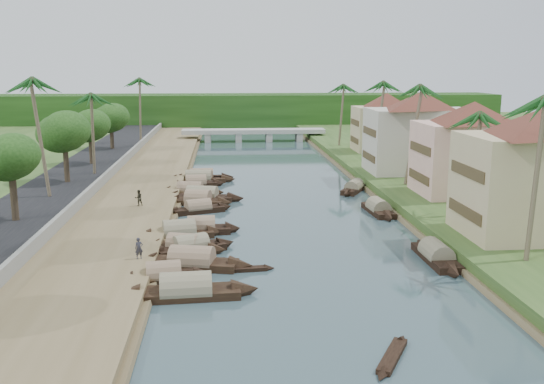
{
  "coord_description": "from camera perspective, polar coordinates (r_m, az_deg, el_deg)",
  "views": [
    {
      "loc": [
        -5.95,
        -47.13,
        14.36
      ],
      "look_at": [
        -1.14,
        12.55,
        2.0
      ],
      "focal_mm": 40.0,
      "sensor_mm": 36.0,
      "label": 1
    }
  ],
  "objects": [
    {
      "name": "sampan_4",
      "position": [
        48.77,
        -8.32,
        -5.08
      ],
      "size": [
        7.34,
        3.52,
        2.07
      ],
      "rotation": [
        0.0,
        0.0,
        -0.28
      ],
      "color": "black",
      "rests_on": "ground"
    },
    {
      "name": "sampan_9",
      "position": [
        66.99,
        -6.58,
        -0.42
      ],
      "size": [
        9.8,
        4.01,
        2.4
      ],
      "rotation": [
        0.0,
        0.0,
        -0.23
      ],
      "color": "black",
      "rests_on": "ground"
    },
    {
      "name": "palm_8",
      "position": [
        109.12,
        -12.47,
        10.18
      ],
      "size": [
        3.2,
        3.2,
        12.46
      ],
      "color": "brown",
      "rests_on": "ground"
    },
    {
      "name": "tree_2",
      "position": [
        55.99,
        -23.4,
        2.91
      ],
      "size": [
        4.53,
        4.53,
        7.33
      ],
      "color": "#453727",
      "rests_on": "ground"
    },
    {
      "name": "building_near",
      "position": [
        52.18,
        24.03,
        1.85
      ],
      "size": [
        14.85,
        14.85,
        10.2
      ],
      "color": "tan",
      "rests_on": "right_bank"
    },
    {
      "name": "retaining_wall",
      "position": [
        69.85,
        -16.29,
        0.46
      ],
      "size": [
        0.4,
        180.0,
        1.1
      ],
      "primitive_type": "cube",
      "color": "gray",
      "rests_on": "left_bank"
    },
    {
      "name": "ground",
      "position": [
        49.63,
        2.49,
        -5.17
      ],
      "size": [
        220.0,
        220.0,
        0.0
      ],
      "primitive_type": "plane",
      "color": "#364B51",
      "rests_on": "ground"
    },
    {
      "name": "canoe_1",
      "position": [
        43.87,
        -2.54,
        -7.32
      ],
      "size": [
        4.41,
        1.13,
        0.71
      ],
      "rotation": [
        0.0,
        0.0,
        0.1
      ],
      "color": "black",
      "rests_on": "ground"
    },
    {
      "name": "palm_5",
      "position": [
        64.81,
        -21.08,
        9.56
      ],
      "size": [
        3.2,
        3.2,
        13.3
      ],
      "color": "brown",
      "rests_on": "ground"
    },
    {
      "name": "sampan_10",
      "position": [
        70.13,
        -7.71,
        0.09
      ],
      "size": [
        8.3,
        3.16,
        2.24
      ],
      "rotation": [
        0.0,
        0.0,
        -0.18
      ],
      "color": "black",
      "rests_on": "ground"
    },
    {
      "name": "treeline",
      "position": [
        147.61,
        -2.3,
        7.63
      ],
      "size": [
        120.0,
        14.0,
        8.0
      ],
      "color": "#18390F",
      "rests_on": "ground"
    },
    {
      "name": "palm_0",
      "position": [
        44.1,
        23.99,
        7.58
      ],
      "size": [
        3.2,
        3.2,
        12.62
      ],
      "color": "brown",
      "rests_on": "ground"
    },
    {
      "name": "sampan_3",
      "position": [
        48.4,
        -7.64,
        -5.19
      ],
      "size": [
        7.65,
        4.62,
        2.09
      ],
      "rotation": [
        0.0,
        0.0,
        0.43
      ],
      "color": "black",
      "rests_on": "ground"
    },
    {
      "name": "sampan_2",
      "position": [
        44.83,
        -7.54,
        -6.56
      ],
      "size": [
        9.47,
        3.91,
        2.42
      ],
      "rotation": [
        0.0,
        0.0,
        -0.23
      ],
      "color": "black",
      "rests_on": "ground"
    },
    {
      "name": "sampan_6",
      "position": [
        52.58,
        -8.72,
        -3.85
      ],
      "size": [
        8.24,
        3.37,
        2.38
      ],
      "rotation": [
        0.0,
        0.0,
        0.2
      ],
      "color": "black",
      "rests_on": "ground"
    },
    {
      "name": "sampan_16",
      "position": [
        71.91,
        7.73,
        0.37
      ],
      "size": [
        5.06,
        7.69,
        1.97
      ],
      "rotation": [
        0.0,
        0.0,
        1.08
      ],
      "color": "black",
      "rests_on": "ground"
    },
    {
      "name": "sampan_13",
      "position": [
        78.74,
        -6.62,
        1.39
      ],
      "size": [
        8.64,
        2.28,
        2.33
      ],
      "rotation": [
        0.0,
        0.0,
        0.05
      ],
      "color": "black",
      "rests_on": "ground"
    },
    {
      "name": "palm_7",
      "position": [
        104.34,
        6.52,
        9.79
      ],
      "size": [
        3.2,
        3.2,
        11.67
      ],
      "color": "brown",
      "rests_on": "ground"
    },
    {
      "name": "sampan_1",
      "position": [
        42.26,
        -10.17,
        -7.8
      ],
      "size": [
        7.04,
        2.5,
        2.07
      ],
      "rotation": [
        0.0,
        0.0,
        0.14
      ],
      "color": "black",
      "rests_on": "ground"
    },
    {
      "name": "sampan_0",
      "position": [
        39.31,
        -8.09,
        -9.23
      ],
      "size": [
        9.65,
        2.53,
        2.47
      ],
      "rotation": [
        0.0,
        0.0,
        0.06
      ],
      "color": "black",
      "rests_on": "ground"
    },
    {
      "name": "left_bank",
      "position": [
        69.3,
        -12.85,
        -0.25
      ],
      "size": [
        10.0,
        180.0,
        0.8
      ],
      "primitive_type": "cube",
      "color": "brown",
      "rests_on": "ground"
    },
    {
      "name": "person_near",
      "position": [
        44.78,
        -12.41,
        -5.2
      ],
      "size": [
        0.66,
        0.54,
        1.57
      ],
      "primitive_type": "imported",
      "rotation": [
        0.0,
        0.0,
        0.33
      ],
      "color": "#2B2B34",
      "rests_on": "left_bank"
    },
    {
      "name": "tree_3",
      "position": [
        73.0,
        -18.98,
        5.31
      ],
      "size": [
        5.36,
        5.36,
        7.98
      ],
      "color": "#453727",
      "rests_on": "ground"
    },
    {
      "name": "sampan_5",
      "position": [
        53.84,
        -6.66,
        -3.43
      ],
      "size": [
        7.18,
        2.15,
        2.28
      ],
      "rotation": [
        0.0,
        0.0,
        0.03
      ],
      "color": "black",
      "rests_on": "ground"
    },
    {
      "name": "tree_5",
      "position": [
        101.62,
        -14.92,
        6.7
      ],
      "size": [
        5.34,
        5.34,
        7.11
      ],
      "color": "#453727",
      "rests_on": "ground"
    },
    {
      "name": "right_bank",
      "position": [
        72.93,
        15.49,
        0.36
      ],
      "size": [
        16.0,
        180.0,
        1.2
      ],
      "primitive_type": "cube",
      "color": "#2A471C",
      "rests_on": "ground"
    },
    {
      "name": "sampan_7",
      "position": [
        61.29,
        -6.96,
        -1.58
      ],
      "size": [
        7.35,
        3.86,
        1.97
      ],
      "rotation": [
        0.0,
        0.0,
        0.35
      ],
      "color": "black",
      "rests_on": "ground"
    },
    {
      "name": "palm_6",
      "position": [
        77.57,
        -16.73,
        8.56
      ],
      "size": [
        3.2,
        3.2,
        11.2
      ],
      "color": "brown",
      "rests_on": "ground"
    },
    {
      "name": "palm_3",
      "position": [
        87.89,
        10.01,
        9.91
      ],
      "size": [
        3.2,
        3.2,
        12.55
      ],
      "color": "brown",
      "rests_on": "ground"
    },
    {
      "name": "bridge",
      "position": [
        119.95,
        -1.74,
        5.61
      ],
      "size": [
        28.0,
        4.0,
        2.4
      ],
      "color": "#A4A39A",
      "rests_on": "ground"
    },
    {
      "name": "palm_2",
      "position": [
        69.77,
        13.05,
        9.41
      ],
      "size": [
        3.2,
        3.2,
        12.58
      ],
      "color": "brown",
      "rests_on": "ground"
    },
    {
      "name": "building_far",
      "position": [
        79.56,
        13.76,
        5.58
      ],
      "size": [
        15.59,
        15.59,
        10.2
      ],
      "color": "beige",
      "rests_on": "right_bank"
    },
    {
      "name": "sampan_11",
      "position": [
        74.75,
        -7.17,
        0.82
      ],
      "size": [
        7.39,
        2.45,
        2.1
      ],
      "rotation": [
        0.0,
        0.0,
        0.12
      ],
      "color": "black",
      "rests_on": "ground"
    },
    {
      "name": "palm_1",
      "position": [
        56.45,
        18.42,
        6.72
      ],
      "size": [
        3.2,
        3.2,
        10.63
      ],
      "color": "brown",
      "rests_on": "ground"
    },
    {
      "name": "sampan_8",
      "position": [
        64.98,
        -6.97,
        -0.81
      ],
      "size": [
        7.82,
        3.69,
        2.34
      ],
      "rotation": [
        0.0,
        0.0,
        -0.26
      ],
      "color": "black",
      "rests_on": "ground"
    },
    {
      "name": "tree_6",
      "position": [
        84.32,
        16.3,
        5.41
      ],
      "size": [
        4.5,
        4.5,
        6.6
      ],
      "color": "#453727",
      "rests_on": "ground"
    },
    {
      "name": "building_distant",
      "position": [
        98.97,
        10.68,
        6.55
      ],
      "size": [
        12.62,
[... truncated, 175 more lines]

